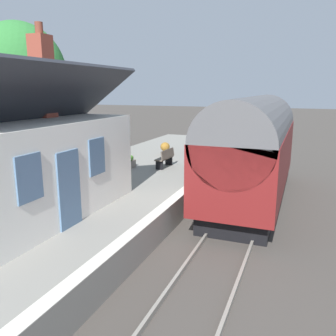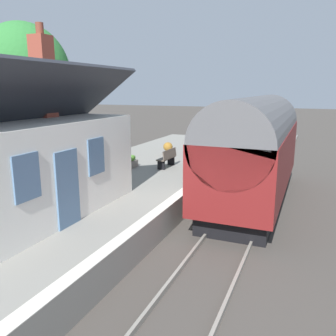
% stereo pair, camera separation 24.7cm
% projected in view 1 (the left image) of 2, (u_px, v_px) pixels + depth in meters
% --- Properties ---
extents(ground_plane, '(160.00, 160.00, 0.00)m').
position_uv_depth(ground_plane, '(208.00, 226.00, 12.00)').
color(ground_plane, '#423D38').
extents(platform, '(32.00, 6.76, 0.92)m').
position_uv_depth(platform, '(98.00, 199.00, 13.46)').
color(platform, gray).
rests_on(platform, ground).
extents(platform_edge_coping, '(32.00, 0.36, 0.02)m').
position_uv_depth(platform_edge_coping, '(176.00, 197.00, 12.22)').
color(platform_edge_coping, beige).
rests_on(platform_edge_coping, platform).
extents(rail_near, '(52.00, 0.08, 0.14)m').
position_uv_depth(rail_near, '(256.00, 231.00, 11.41)').
color(rail_near, gray).
rests_on(rail_near, ground).
extents(rail_far, '(52.00, 0.08, 0.14)m').
position_uv_depth(rail_far, '(213.00, 225.00, 11.92)').
color(rail_far, gray).
rests_on(rail_far, ground).
extents(train, '(9.72, 2.73, 4.32)m').
position_uv_depth(train, '(253.00, 148.00, 14.35)').
color(train, black).
rests_on(train, ground).
extents(station_building, '(7.39, 4.32, 5.67)m').
position_uv_depth(station_building, '(14.00, 165.00, 10.18)').
color(station_building, white).
rests_on(station_building, platform).
extents(bench_platform_end, '(1.42, 0.50, 0.88)m').
position_uv_depth(bench_platform_end, '(195.00, 144.00, 20.70)').
color(bench_platform_end, brown).
rests_on(bench_platform_end, platform).
extents(bench_near_building, '(1.41, 0.45, 0.88)m').
position_uv_depth(bench_near_building, '(206.00, 140.00, 22.52)').
color(bench_near_building, brown).
rests_on(bench_near_building, platform).
extents(bench_by_lamp, '(1.41, 0.48, 0.88)m').
position_uv_depth(bench_by_lamp, '(165.00, 158.00, 16.71)').
color(bench_by_lamp, brown).
rests_on(bench_by_lamp, platform).
extents(planter_bench_right, '(0.81, 0.32, 0.60)m').
position_uv_depth(planter_bench_right, '(129.00, 162.00, 16.65)').
color(planter_bench_right, gray).
rests_on(planter_bench_right, platform).
extents(planter_corner_building, '(0.53, 0.53, 0.72)m').
position_uv_depth(planter_corner_building, '(165.00, 149.00, 19.91)').
color(planter_corner_building, gray).
rests_on(planter_corner_building, platform).
extents(planter_by_door, '(0.41, 0.41, 0.74)m').
position_uv_depth(planter_by_door, '(120.00, 151.00, 19.23)').
color(planter_by_door, teal).
rests_on(planter_by_door, platform).
extents(station_sign_board, '(0.96, 0.06, 1.57)m').
position_uv_depth(station_sign_board, '(211.00, 139.00, 17.92)').
color(station_sign_board, black).
rests_on(station_sign_board, platform).
extents(tree_distant, '(2.81, 2.48, 5.64)m').
position_uv_depth(tree_distant, '(44.00, 97.00, 23.77)').
color(tree_distant, '#4C3828').
rests_on(tree_distant, ground).
extents(tree_mid_background, '(5.12, 5.31, 8.29)m').
position_uv_depth(tree_mid_background, '(19.00, 74.00, 19.87)').
color(tree_mid_background, '#4C3828').
rests_on(tree_mid_background, ground).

